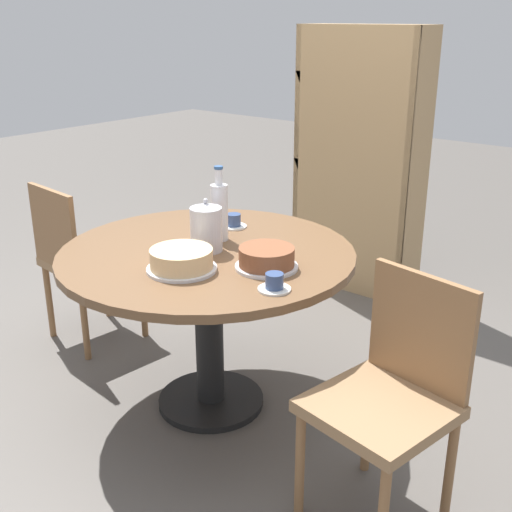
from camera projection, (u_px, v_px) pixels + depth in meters
The scene contains 11 objects.
ground_plane at pixel (211, 403), 2.93m from camera, with size 14.00×14.00×0.00m, color #56514C.
dining_table at pixel (208, 280), 2.72m from camera, with size 1.24×1.24×0.74m.
chair_a at pixel (82, 257), 3.34m from camera, with size 0.46×0.46×0.87m.
chair_b at pixel (391, 393), 2.14m from camera, with size 0.49×0.49×0.87m.
bookshelf at pixel (357, 167), 3.96m from camera, with size 0.80×0.28×1.62m.
coffee_pot at pixel (206, 227), 2.64m from camera, with size 0.13×0.13×0.22m.
water_bottle at pixel (219, 210), 2.75m from camera, with size 0.07×0.07×0.33m.
cake_main at pixel (181, 260), 2.45m from camera, with size 0.27×0.27×0.09m.
cake_second at pixel (266, 259), 2.47m from camera, with size 0.25×0.25×0.08m.
cup_a at pixel (234, 222), 2.96m from camera, with size 0.12×0.12×0.06m.
cup_b at pixel (274, 283), 2.28m from camera, with size 0.12×0.12×0.06m.
Camera 1 is at (1.74, -1.82, 1.66)m, focal length 45.00 mm.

